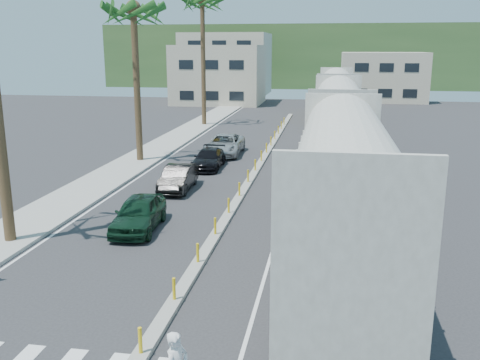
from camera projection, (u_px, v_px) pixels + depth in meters
name	position (u px, v px, depth m)	size (l,w,h in m)	color
ground	(154.00, 337.00, 14.51)	(140.00, 140.00, 0.00)	#28282B
sidewalk	(152.00, 152.00, 39.79)	(3.00, 90.00, 0.15)	gray
rails	(335.00, 151.00, 40.51)	(1.56, 100.00, 0.06)	black
median	(255.00, 171.00, 33.60)	(0.45, 60.00, 0.85)	gray
lane_markings	(235.00, 156.00, 38.79)	(9.42, 90.00, 0.01)	silver
freight_train	(337.00, 120.00, 36.08)	(3.00, 60.94, 5.85)	#A5A497
buildings	(260.00, 69.00, 83.08)	(38.00, 27.00, 10.00)	#B3A58E
hillside	(309.00, 56.00, 108.79)	(80.00, 20.00, 12.00)	#385628
car_lead	(139.00, 213.00, 22.97)	(2.06, 4.44, 1.47)	black
car_second	(178.00, 178.00, 29.42)	(1.57, 4.16, 1.36)	black
car_third	(209.00, 159.00, 34.75)	(1.85, 4.35, 1.25)	black
car_rear	(225.00, 145.00, 39.20)	(2.54, 5.35, 1.47)	#ABAFB1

